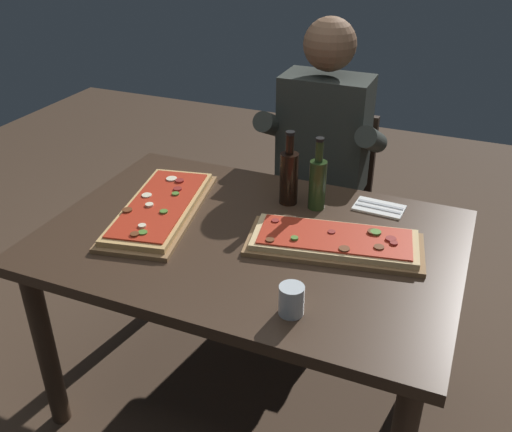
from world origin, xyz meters
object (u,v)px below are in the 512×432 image
pizza_rectangular_front (335,242)px  pizza_rectangular_left (160,208)px  wine_bottle_dark (289,176)px  diner_chair (325,196)px  tumbler_near_camera (291,300)px  oil_bottle_amber (318,182)px  dining_table (250,259)px  seated_diner (320,156)px

pizza_rectangular_front → pizza_rectangular_left: same height
wine_bottle_dark → diner_chair: size_ratio=0.33×
wine_bottle_dark → tumbler_near_camera: size_ratio=3.18×
oil_bottle_amber → diner_chair: 0.69m
dining_table → wine_bottle_dark: 0.35m
tumbler_near_camera → seated_diner: size_ratio=0.07×
oil_bottle_amber → seated_diner: (-0.13, 0.46, -0.10)m
pizza_rectangular_left → pizza_rectangular_front: bearing=1.9°
tumbler_near_camera → diner_chair: size_ratio=0.10×
wine_bottle_dark → pizza_rectangular_front: bearing=-43.5°
dining_table → diner_chair: bearing=88.6°
seated_diner → tumbler_near_camera: bearing=-77.1°
pizza_rectangular_left → seated_diner: 0.81m
pizza_rectangular_left → seated_diner: (0.39, 0.72, -0.02)m
seated_diner → dining_table: bearing=-91.6°
dining_table → pizza_rectangular_front: bearing=8.3°
pizza_rectangular_left → diner_chair: size_ratio=0.75×
pizza_rectangular_front → diner_chair: diner_chair is taller
diner_chair → pizza_rectangular_left: bearing=-114.8°
tumbler_near_camera → dining_table: bearing=128.5°
tumbler_near_camera → diner_chair: 1.25m
tumbler_near_camera → pizza_rectangular_front: bearing=87.3°
diner_chair → oil_bottle_amber: bearing=-77.8°
diner_chair → pizza_rectangular_front: bearing=-72.1°
wine_bottle_dark → diner_chair: (-0.02, 0.58, -0.36)m
oil_bottle_amber → seated_diner: size_ratio=0.21×
pizza_rectangular_left → tumbler_near_camera: 0.72m
tumbler_near_camera → diner_chair: (-0.25, 1.19, -0.30)m
dining_table → wine_bottle_dark: (0.04, 0.28, 0.21)m
oil_bottle_amber → tumbler_near_camera: size_ratio=3.09×
tumbler_near_camera → pizza_rectangular_left: bearing=150.7°
pizza_rectangular_left → diner_chair: diner_chair is taller
wine_bottle_dark → diner_chair: wine_bottle_dark is taller
oil_bottle_amber → seated_diner: seated_diner is taller
wine_bottle_dark → oil_bottle_amber: bearing=1.0°
oil_bottle_amber → diner_chair: size_ratio=0.32×
pizza_rectangular_front → oil_bottle_amber: size_ratio=2.22×
oil_bottle_amber → pizza_rectangular_left: bearing=-153.2°
dining_table → seated_diner: 0.74m
diner_chair → seated_diner: 0.28m
wine_bottle_dark → oil_bottle_amber: 0.11m
pizza_rectangular_front → pizza_rectangular_left: 0.65m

